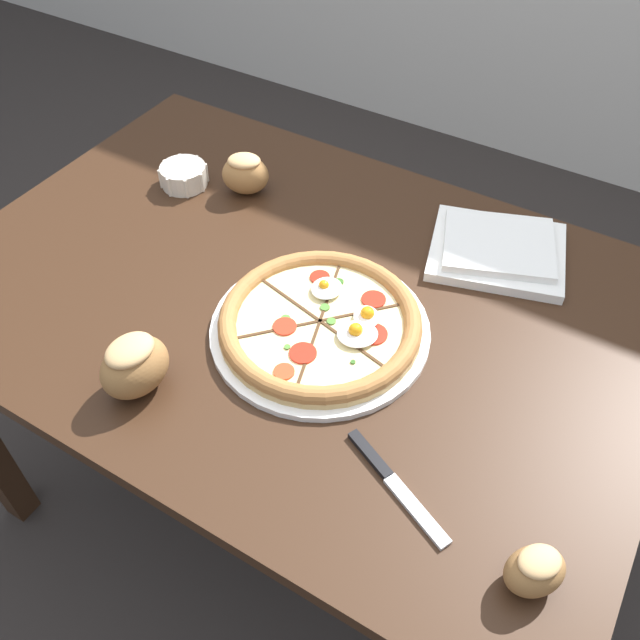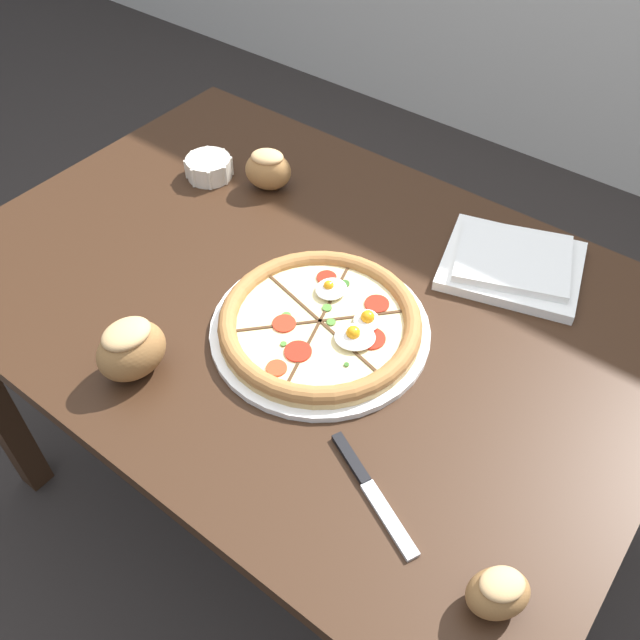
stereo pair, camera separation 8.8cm
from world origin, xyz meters
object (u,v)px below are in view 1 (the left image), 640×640
at_px(dining_table, 296,329).
at_px(ramekin_bowl, 184,175).
at_px(knife_main, 395,484).
at_px(napkin_folded, 498,249).
at_px(bread_piece_far, 535,570).
at_px(pizza, 321,324).
at_px(bread_piece_near, 245,173).
at_px(bread_piece_mid, 134,365).

relative_size(dining_table, ramekin_bowl, 12.49).
height_order(ramekin_bowl, knife_main, ramekin_bowl).
relative_size(dining_table, napkin_folded, 4.36).
xyz_separation_m(dining_table, knife_main, (0.33, -0.26, 0.10)).
bearing_deg(knife_main, bread_piece_far, 15.41).
bearing_deg(bread_piece_far, napkin_folded, 114.52).
distance_m(dining_table, bread_piece_far, 0.63).
xyz_separation_m(pizza, knife_main, (0.24, -0.20, -0.02)).
relative_size(pizza, bread_piece_near, 3.15).
distance_m(ramekin_bowl, bread_piece_near, 0.14).
xyz_separation_m(bread_piece_mid, bread_piece_far, (0.63, 0.01, -0.02)).
bearing_deg(bread_piece_far, ramekin_bowl, 153.84).
distance_m(ramekin_bowl, napkin_folded, 0.67).
height_order(pizza, knife_main, pizza).
xyz_separation_m(bread_piece_near, knife_main, (0.58, -0.46, -0.04)).
distance_m(pizza, napkin_folded, 0.39).
xyz_separation_m(dining_table, bread_piece_mid, (-0.09, -0.31, 0.15)).
bearing_deg(bread_piece_far, knife_main, 170.34).
bearing_deg(pizza, bread_piece_mid, -126.77).
xyz_separation_m(napkin_folded, bread_piece_mid, (-0.37, -0.59, 0.04)).
height_order(napkin_folded, bread_piece_far, bread_piece_far).
relative_size(napkin_folded, bread_piece_near, 2.50).
xyz_separation_m(napkin_folded, bread_piece_far, (0.26, -0.57, 0.02)).
bearing_deg(bread_piece_mid, ramekin_bowl, 121.34).
height_order(ramekin_bowl, bread_piece_near, bread_piece_near).
bearing_deg(bread_piece_far, dining_table, 151.39).
bearing_deg(ramekin_bowl, napkin_folded, 10.76).
height_order(dining_table, bread_piece_mid, bread_piece_mid).
xyz_separation_m(dining_table, napkin_folded, (0.28, 0.28, 0.12)).
xyz_separation_m(dining_table, bread_piece_far, (0.54, -0.29, 0.14)).
height_order(bread_piece_mid, knife_main, bread_piece_mid).
xyz_separation_m(ramekin_bowl, knife_main, (0.71, -0.41, -0.02)).
bearing_deg(knife_main, ramekin_bowl, 174.74).
height_order(ramekin_bowl, napkin_folded, ramekin_bowl).
bearing_deg(knife_main, pizza, 165.65).
bearing_deg(ramekin_bowl, bread_piece_near, 20.55).
bearing_deg(dining_table, bread_piece_mid, -107.03).
bearing_deg(bread_piece_near, ramekin_bowl, -159.45).
distance_m(pizza, bread_piece_near, 0.43).
distance_m(dining_table, pizza, 0.16).
xyz_separation_m(bread_piece_far, knife_main, (-0.21, 0.04, -0.03)).
bearing_deg(napkin_folded, bread_piece_far, -65.48).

